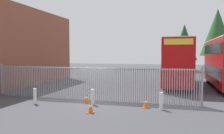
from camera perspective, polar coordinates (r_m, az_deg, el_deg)
The scene contains 11 objects.
ground_plane at distance 23.00m, azimuth 2.68°, elevation -4.45°, with size 100.00×100.00×0.00m, color #3D3D42.
palisade_fence at distance 15.37m, azimuth -5.56°, elevation -3.82°, with size 14.10×0.14×2.35m.
double_decker_bus_behind_fence_left at distance 23.47m, azimuth 15.93°, elevation 1.52°, with size 2.54×10.81×4.42m.
bollard_near_left at distance 15.02m, azimuth -18.54°, elevation -6.85°, with size 0.20×0.20×0.95m, color silver.
bollard_center_front at distance 14.03m, azimuth -4.83°, elevation -7.39°, with size 0.20×0.20×0.95m, color silver.
bollard_near_right at distance 13.06m, azimuth 12.10°, elevation -8.24°, with size 0.20×0.20×0.95m, color silver.
traffic_cone_by_gate at distance 14.58m, azimuth -6.35°, elevation -7.75°, with size 0.34×0.34×0.59m.
traffic_cone_mid_forecourt at distance 12.19m, azimuth -5.31°, elevation -9.90°, with size 0.34×0.34×0.59m.
traffic_cone_near_kerb at distance 13.38m, azimuth 8.39°, elevation -8.74°, with size 0.34×0.34×0.59m.
tree_tall_back at distance 38.48m, azimuth 24.64°, elevation 7.80°, with size 4.93×4.93×9.89m.
tree_short_side at distance 43.07m, azimuth 17.45°, elevation 5.85°, with size 4.43×4.43×8.36m.
Camera 1 is at (5.07, -14.23, 3.04)m, focal length 36.95 mm.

